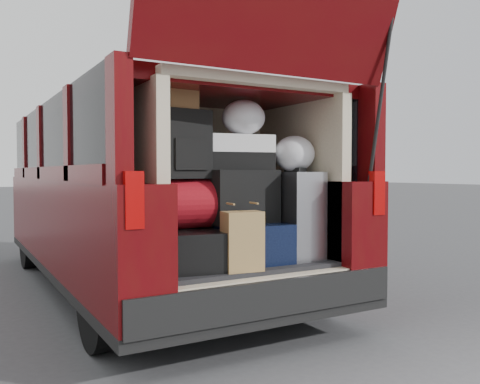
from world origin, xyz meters
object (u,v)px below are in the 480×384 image
object	(u,v)px
black_hardshell	(183,248)
navy_hardshell	(242,241)
kraft_bag	(242,241)
red_duffel	(184,204)
silver_roller	(295,215)
black_soft_case	(239,196)
twotone_duffel	(232,153)
backpack	(185,144)

from	to	relation	value
black_hardshell	navy_hardshell	distance (m)	0.46
kraft_bag	red_duffel	world-z (taller)	red_duffel
silver_roller	black_soft_case	bearing A→B (deg)	167.72
navy_hardshell	kraft_bag	bearing A→B (deg)	-118.43
twotone_duffel	navy_hardshell	bearing A→B (deg)	-29.96
navy_hardshell	black_soft_case	world-z (taller)	black_soft_case
black_hardshell	kraft_bag	world-z (taller)	kraft_bag
black_hardshell	twotone_duffel	distance (m)	0.75
silver_roller	twotone_duffel	distance (m)	0.64
kraft_bag	backpack	size ratio (longest dim) A/B	0.84
black_hardshell	red_duffel	xyz separation A→B (m)	(0.03, 0.05, 0.29)
black_hardshell	kraft_bag	xyz separation A→B (m)	(0.27, -0.29, 0.06)
silver_roller	kraft_bag	bearing A→B (deg)	-157.35
kraft_bag	backpack	xyz separation A→B (m)	(-0.24, 0.32, 0.61)
silver_roller	backpack	distance (m)	0.95
navy_hardshell	kraft_bag	world-z (taller)	kraft_bag
black_soft_case	backpack	world-z (taller)	backpack
red_duffel	black_soft_case	bearing A→B (deg)	-0.83
black_hardshell	silver_roller	world-z (taller)	silver_roller
black_hardshell	twotone_duffel	bearing A→B (deg)	19.65
kraft_bag	black_soft_case	bearing A→B (deg)	70.32
navy_hardshell	backpack	distance (m)	0.79
black_soft_case	twotone_duffel	world-z (taller)	twotone_duffel
silver_roller	red_duffel	distance (m)	0.82
black_hardshell	kraft_bag	size ratio (longest dim) A/B	1.65
silver_roller	twotone_duffel	bearing A→B (deg)	163.01
twotone_duffel	backpack	bearing A→B (deg)	-164.58
twotone_duffel	black_soft_case	bearing A→B (deg)	-49.72
black_hardshell	red_duffel	size ratio (longest dim) A/B	1.22
black_hardshell	black_soft_case	distance (m)	0.54
navy_hardshell	silver_roller	size ratio (longest dim) A/B	0.99
backpack	black_soft_case	bearing A→B (deg)	-4.99
silver_roller	backpack	world-z (taller)	backpack
red_duffel	silver_roller	bearing A→B (deg)	-6.25
kraft_bag	red_duffel	bearing A→B (deg)	132.44
navy_hardshell	black_hardshell	bearing A→B (deg)	-175.07
backpack	black_hardshell	bearing A→B (deg)	-144.70
backpack	twotone_duffel	xyz separation A→B (m)	(0.37, 0.05, -0.04)
black_soft_case	navy_hardshell	bearing A→B (deg)	-4.07
backpack	red_duffel	bearing A→B (deg)	88.86
silver_roller	backpack	xyz separation A→B (m)	(-0.81, 0.10, 0.49)
kraft_bag	red_duffel	xyz separation A→B (m)	(-0.24, 0.34, 0.22)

